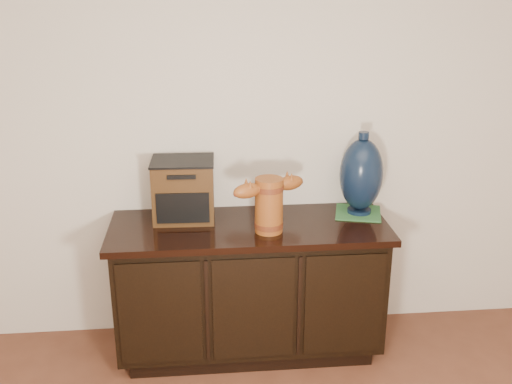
{
  "coord_description": "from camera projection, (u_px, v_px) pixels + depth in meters",
  "views": [
    {
      "loc": [
        -0.23,
        -0.65,
        1.98
      ],
      "look_at": [
        0.03,
        2.18,
        0.95
      ],
      "focal_mm": 42.0,
      "sensor_mm": 36.0,
      "label": 1
    }
  ],
  "objects": [
    {
      "name": "spray_can",
      "position": [
        203.0,
        196.0,
        3.28
      ],
      "size": [
        0.06,
        0.06,
        0.19
      ],
      "color": "#5E1810",
      "rests_on": "sideboard"
    },
    {
      "name": "lamp_base",
      "position": [
        361.0,
        175.0,
        3.21
      ],
      "size": [
        0.28,
        0.28,
        0.45
      ],
      "rotation": [
        0.0,
        0.0,
        -0.25
      ],
      "color": "black",
      "rests_on": "green_mat"
    },
    {
      "name": "tv_radio",
      "position": [
        184.0,
        190.0,
        3.16
      ],
      "size": [
        0.33,
        0.27,
        0.33
      ],
      "rotation": [
        0.0,
        0.0,
        -0.03
      ],
      "color": "#422710",
      "rests_on": "sideboard"
    },
    {
      "name": "green_mat",
      "position": [
        358.0,
        213.0,
        3.28
      ],
      "size": [
        0.29,
        0.29,
        0.01
      ],
      "primitive_type": "cube",
      "rotation": [
        0.0,
        0.0,
        -0.25
      ],
      "color": "#2E6833",
      "rests_on": "sideboard"
    },
    {
      "name": "terracotta_vessel",
      "position": [
        269.0,
        202.0,
        3.0
      ],
      "size": [
        0.39,
        0.23,
        0.28
      ],
      "rotation": [
        0.0,
        0.0,
        0.42
      ],
      "color": "#984E1B",
      "rests_on": "sideboard"
    },
    {
      "name": "sideboard",
      "position": [
        249.0,
        287.0,
        3.26
      ],
      "size": [
        1.46,
        0.56,
        0.75
      ],
      "color": "black",
      "rests_on": "ground"
    }
  ]
}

